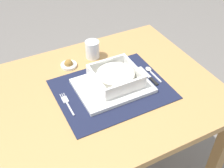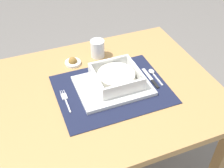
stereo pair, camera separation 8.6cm
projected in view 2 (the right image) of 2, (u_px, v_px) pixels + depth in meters
The scene contains 9 objects.
dining_table at pixel (104, 108), 1.24m from camera, with size 0.93×0.75×0.75m.
placemat at pixel (112, 89), 1.16m from camera, with size 0.45×0.35×0.00m, color #191E38.
serving_plate at pixel (113, 86), 1.17m from camera, with size 0.30×0.23×0.02m, color white.
porridge_bowl at pixel (116, 77), 1.16m from camera, with size 0.18×0.18×0.06m.
fork at pixel (65, 99), 1.11m from camera, with size 0.02×0.13×0.00m.
spoon at pixel (153, 73), 1.24m from camera, with size 0.02×0.11×0.01m.
butter_knife at pixel (151, 79), 1.21m from camera, with size 0.01×0.14×0.01m.
drinking_glass at pixel (98, 49), 1.33m from camera, with size 0.07×0.07×0.08m.
condiment_saucer at pixel (73, 62), 1.29m from camera, with size 0.07×0.07×0.04m.
Camera 2 is at (-0.29, -0.83, 1.52)m, focal length 45.46 mm.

